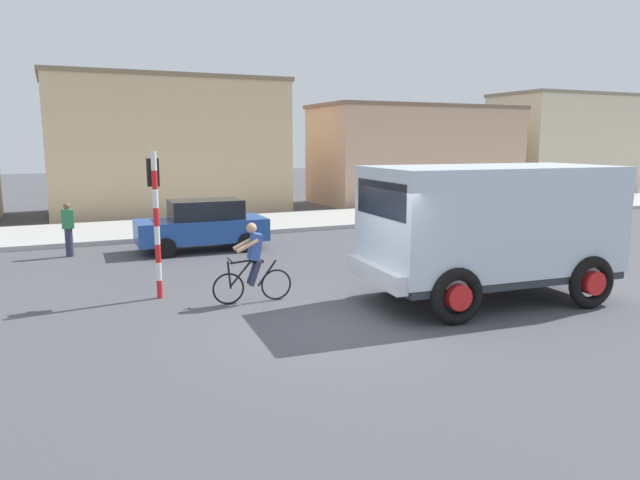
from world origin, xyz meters
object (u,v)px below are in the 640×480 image
(car_red_near, at_px, (203,225))
(cyclist, at_px, (253,263))
(truck_foreground, at_px, (489,224))
(pedestrian_near_kerb, at_px, (68,229))
(traffic_light_pole, at_px, (155,204))

(car_red_near, bearing_deg, cyclist, -93.83)
(truck_foreground, bearing_deg, cyclist, 157.45)
(car_red_near, xyz_separation_m, pedestrian_near_kerb, (-3.89, 0.62, 0.03))
(traffic_light_pole, relative_size, car_red_near, 0.79)
(traffic_light_pole, distance_m, car_red_near, 5.81)
(truck_foreground, bearing_deg, pedestrian_near_kerb, 131.98)
(traffic_light_pole, bearing_deg, truck_foreground, -26.22)
(cyclist, height_order, traffic_light_pole, traffic_light_pole)
(traffic_light_pole, bearing_deg, pedestrian_near_kerb, 106.00)
(truck_foreground, distance_m, pedestrian_near_kerb, 12.15)
(truck_foreground, xyz_separation_m, pedestrian_near_kerb, (-8.11, 9.01, -0.82))
(truck_foreground, bearing_deg, car_red_near, 116.71)
(cyclist, xyz_separation_m, traffic_light_pole, (-1.78, 1.24, 1.20))
(traffic_light_pole, distance_m, pedestrian_near_kerb, 6.20)
(car_red_near, bearing_deg, truck_foreground, -63.29)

